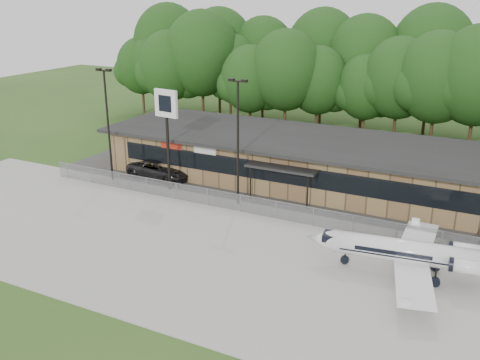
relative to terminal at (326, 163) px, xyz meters
The scene contains 11 objects.
ground 24.04m from the terminal, 89.99° to the right, with size 160.00×160.00×0.00m, color #2B4C1B.
apron 16.08m from the terminal, 89.99° to the right, with size 64.00×18.00×0.08m, color #9E9B93.
parking_lot 4.93m from the terminal, 89.96° to the right, with size 50.00×9.00×0.06m, color #383835.
terminal is the anchor object (origin of this frame).
fence 9.05m from the terminal, 89.98° to the right, with size 46.00×0.04×1.52m.
treeline 18.83m from the terminal, 89.99° to the left, with size 72.00×12.00×15.00m, color #1B3711, non-canonical shape.
light_pole_left 19.84m from the terminal, 157.54° to the right, with size 1.55×0.30×10.23m.
light_pole_mid 9.73m from the terminal, 123.89° to the right, with size 1.55×0.30×10.23m.
business_jet 16.56m from the terminal, 52.74° to the right, with size 12.90×11.53×4.34m.
suv 15.30m from the terminal, 161.17° to the right, with size 2.89×6.27×1.74m, color #272729.
pole_sign 14.60m from the terminal, 148.96° to the right, with size 2.33×0.56×8.84m.
Camera 1 is at (13.49, -19.79, 16.39)m, focal length 40.00 mm.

